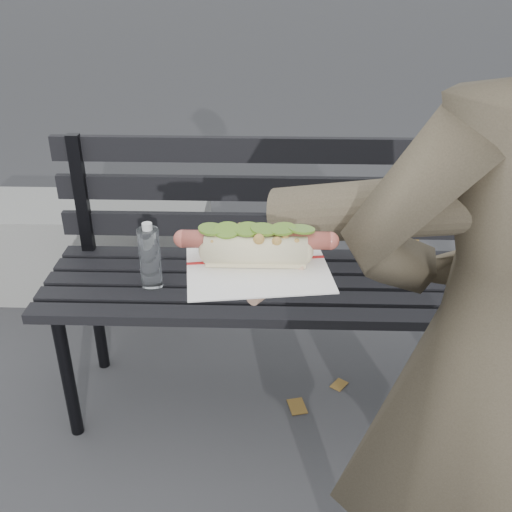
% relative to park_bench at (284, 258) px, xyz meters
% --- Properties ---
extents(park_bench, '(1.50, 0.44, 0.88)m').
position_rel_park_bench_xyz_m(park_bench, '(0.00, 0.00, 0.00)').
color(park_bench, black).
rests_on(park_bench, ground).
extents(concrete_block, '(1.20, 0.40, 0.40)m').
position_rel_park_bench_xyz_m(concrete_block, '(-0.92, 0.68, -0.32)').
color(concrete_block, slate).
rests_on(concrete_block, ground).
extents(person, '(0.62, 0.46, 1.58)m').
position_rel_park_bench_xyz_m(person, '(0.35, -0.86, 0.27)').
color(person, '#41392B').
rests_on(person, ground).
extents(held_hotdog, '(0.63, 0.30, 0.20)m').
position_rel_park_bench_xyz_m(held_hotdog, '(0.14, -0.88, 0.54)').
color(held_hotdog, '#41392B').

